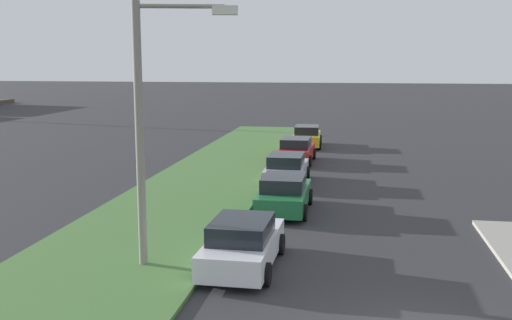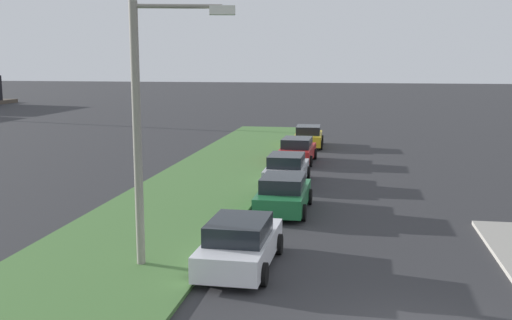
{
  "view_description": "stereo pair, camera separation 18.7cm",
  "coord_description": "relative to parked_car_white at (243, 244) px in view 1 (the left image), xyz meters",
  "views": [
    {
      "loc": [
        -12.32,
        1.45,
        5.9
      ],
      "look_at": [
        14.22,
        5.81,
        1.45
      ],
      "focal_mm": 42.27,
      "sensor_mm": 36.0,
      "label": 1
    },
    {
      "loc": [
        -12.29,
        1.27,
        5.9
      ],
      "look_at": [
        14.22,
        5.81,
        1.45
      ],
      "focal_mm": 42.27,
      "sensor_mm": 36.0,
      "label": 2
    }
  ],
  "objects": [
    {
      "name": "parked_car_yellow",
      "position": [
        24.94,
        0.15,
        0.0
      ],
      "size": [
        4.37,
        2.16,
        1.47
      ],
      "rotation": [
        0.0,
        0.0,
        0.04
      ],
      "color": "gold",
      "rests_on": "ground"
    },
    {
      "name": "parked_car_green",
      "position": [
        6.68,
        -0.41,
        0.0
      ],
      "size": [
        4.3,
        2.03,
        1.47
      ],
      "rotation": [
        0.0,
        0.0,
        -0.0
      ],
      "color": "#1E6B38",
      "rests_on": "ground"
    },
    {
      "name": "parked_car_red",
      "position": [
        18.29,
        0.24,
        0.0
      ],
      "size": [
        4.34,
        2.09,
        1.47
      ],
      "rotation": [
        0.0,
        0.0,
        -0.02
      ],
      "color": "red",
      "rests_on": "ground"
    },
    {
      "name": "grass_median",
      "position": [
        5.97,
        3.92,
        -0.66
      ],
      "size": [
        60.0,
        6.0,
        0.12
      ],
      "primitive_type": "cube",
      "color": "#477238",
      "rests_on": "ground"
    },
    {
      "name": "streetlight",
      "position": [
        -0.37,
        2.48,
        3.67
      ],
      "size": [
        0.94,
        2.84,
        7.5
      ],
      "color": "gray",
      "rests_on": "ground"
    },
    {
      "name": "parked_car_silver",
      "position": [
        12.07,
        0.11,
        0.0
      ],
      "size": [
        4.3,
        2.02,
        1.47
      ],
      "rotation": [
        0.0,
        0.0,
        -0.0
      ],
      "color": "#B2B5BA",
      "rests_on": "ground"
    },
    {
      "name": "parked_car_white",
      "position": [
        0.0,
        0.0,
        0.0
      ],
      "size": [
        4.33,
        2.08,
        1.47
      ],
      "rotation": [
        0.0,
        0.0,
        -0.02
      ],
      "color": "silver",
      "rests_on": "ground"
    }
  ]
}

